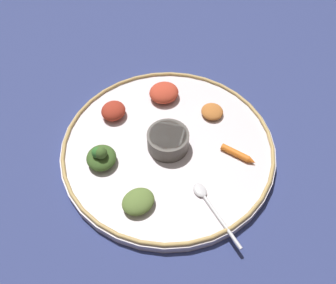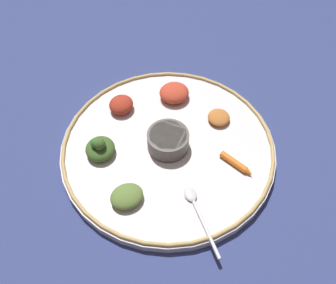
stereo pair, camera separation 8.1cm
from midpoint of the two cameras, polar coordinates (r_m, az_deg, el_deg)
ground_plane at (r=0.84m, az=2.76°, el=-1.60°), size 2.40×2.40×0.00m
platter at (r=0.83m, az=2.79°, el=-1.21°), size 0.46×0.46×0.02m
platter_rim at (r=0.82m, az=2.82°, el=-0.69°), size 0.45×0.45×0.01m
center_bowl at (r=0.81m, az=2.88°, el=0.10°), size 0.09×0.09×0.04m
spoon at (r=0.75m, az=7.48°, el=-10.01°), size 0.15×0.08×0.01m
greens_pile at (r=0.80m, az=-7.20°, el=-1.05°), size 0.09×0.09×0.05m
carrot_near_spoon at (r=0.81m, az=12.86°, el=-3.32°), size 0.08×0.02×0.01m
mound_collards at (r=0.74m, az=-2.98°, el=-8.22°), size 0.07×0.08×0.03m
mound_berbere_red at (r=0.91m, az=3.49°, el=7.11°), size 0.09×0.09×0.03m
mound_chickpea at (r=0.88m, az=10.15°, el=3.42°), size 0.07×0.07×0.02m
mound_beet at (r=0.88m, az=-4.40°, el=5.30°), size 0.06×0.07×0.03m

